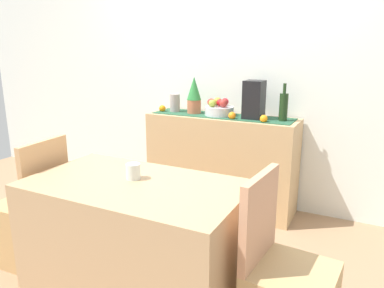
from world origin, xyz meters
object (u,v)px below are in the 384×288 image
sideboard_console (221,162)px  potted_plant (194,95)px  coffee_maker (254,100)px  fruit_bowl (219,111)px  ceramic_vase (175,103)px  coffee_cup (133,171)px  dining_table (137,241)px  chair_near_window (33,226)px  wine_bottle (284,107)px

sideboard_console → potted_plant: size_ratio=4.00×
coffee_maker → potted_plant: potted_plant is taller
sideboard_console → fruit_bowl: size_ratio=5.22×
ceramic_vase → coffee_cup: bearing=-70.1°
fruit_bowl → potted_plant: 0.29m
dining_table → sideboard_console: bearing=92.4°
potted_plant → chair_near_window: bearing=-110.6°
wine_bottle → chair_near_window: (-1.38, -1.45, -0.74)m
potted_plant → chair_near_window: 1.74m
ceramic_vase → coffee_cup: size_ratio=1.89×
coffee_cup → sideboard_console: bearing=90.8°
sideboard_console → potted_plant: potted_plant is taller
sideboard_console → dining_table: (0.06, -1.45, -0.07)m
fruit_bowl → chair_near_window: fruit_bowl is taller
ceramic_vase → coffee_cup: 1.50m
coffee_maker → chair_near_window: 1.99m
fruit_bowl → potted_plant: size_ratio=0.76×
wine_bottle → dining_table: size_ratio=0.25×
fruit_bowl → dining_table: (0.09, -1.45, -0.56)m
coffee_maker → dining_table: bearing=-99.1°
potted_plant → coffee_cup: size_ratio=3.77×
sideboard_console → coffee_cup: 1.44m
fruit_bowl → dining_table: fruit_bowl is taller
sideboard_console → potted_plant: bearing=180.0°
wine_bottle → coffee_cup: wine_bottle is taller
fruit_bowl → coffee_cup: (0.05, -1.40, -0.14)m
coffee_maker → sideboard_console: bearing=180.0°
ceramic_vase → potted_plant: 0.22m
wine_bottle → chair_near_window: 2.13m
chair_near_window → sideboard_console: bearing=60.4°
fruit_bowl → ceramic_vase: bearing=180.0°
dining_table → coffee_cup: 0.42m
sideboard_console → ceramic_vase: ceramic_vase is taller
fruit_bowl → ceramic_vase: ceramic_vase is taller
potted_plant → dining_table: (0.34, -1.45, -0.69)m
coffee_maker → potted_plant: bearing=180.0°
potted_plant → dining_table: potted_plant is taller
sideboard_console → coffee_maker: size_ratio=4.16×
sideboard_console → coffee_cup: (0.02, -1.40, 0.34)m
fruit_bowl → chair_near_window: size_ratio=0.29×
ceramic_vase → potted_plant: bearing=0.0°
sideboard_console → fruit_bowl: bearing=180.0°
potted_plant → coffee_cup: bearing=-77.9°
fruit_bowl → potted_plant: bearing=180.0°
coffee_cup → chair_near_window: (-0.85, -0.05, -0.52)m
dining_table → chair_near_window: 0.89m
dining_table → coffee_cup: (-0.04, 0.05, 0.42)m
coffee_maker → potted_plant: 0.58m
sideboard_console → chair_near_window: 1.68m
ceramic_vase → dining_table: bearing=-69.3°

